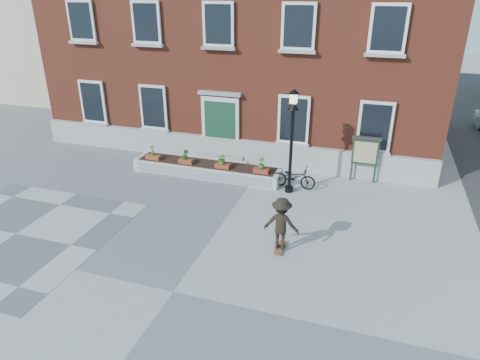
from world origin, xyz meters
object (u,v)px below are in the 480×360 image
(lamp_post, at_px, (292,128))
(notice_board, at_px, (365,152))
(bicycle, at_px, (294,177))
(skateboarder, at_px, (281,224))

(lamp_post, xyz_separation_m, notice_board, (2.59, 1.84, -1.28))
(bicycle, bearing_deg, skateboarder, -173.40)
(bicycle, distance_m, notice_board, 3.01)
(lamp_post, relative_size, notice_board, 2.10)
(lamp_post, height_order, skateboarder, lamp_post)
(skateboarder, bearing_deg, lamp_post, 98.41)
(bicycle, relative_size, notice_board, 0.91)
(skateboarder, bearing_deg, bicycle, 96.58)
(bicycle, bearing_deg, notice_board, -59.90)
(bicycle, relative_size, skateboarder, 1.01)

